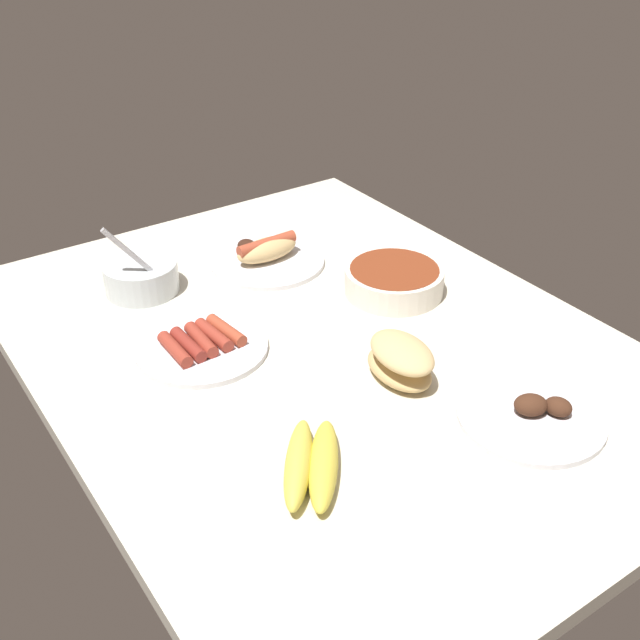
# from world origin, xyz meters

# --- Properties ---
(ground_plane) EXTENTS (1.20, 0.90, 0.03)m
(ground_plane) POSITION_xyz_m (0.00, 0.00, -0.01)
(ground_plane) COLOR silver
(plate_sausages) EXTENTS (0.22, 0.22, 0.03)m
(plate_sausages) POSITION_xyz_m (-0.10, -0.18, 0.01)
(plate_sausages) COLOR white
(plate_sausages) RESTS_ON ground_plane
(banana_bunch) EXTENTS (0.18, 0.17, 0.04)m
(banana_bunch) POSITION_xyz_m (0.25, -0.19, 0.02)
(banana_bunch) COLOR gold
(banana_bunch) RESTS_ON ground_plane
(bowl_coleslaw) EXTENTS (0.14, 0.14, 0.15)m
(bowl_coleslaw) POSITION_xyz_m (-0.34, -0.18, 0.03)
(bowl_coleslaw) COLOR silver
(bowl_coleslaw) RESTS_ON ground_plane
(bowl_chili) EXTENTS (0.19, 0.19, 0.05)m
(bowl_chili) POSITION_xyz_m (-0.07, 0.21, 0.03)
(bowl_chili) COLOR white
(bowl_chili) RESTS_ON ground_plane
(plate_hotdog_assembled) EXTENTS (0.23, 0.23, 0.06)m
(plate_hotdog_assembled) POSITION_xyz_m (-0.30, 0.07, 0.02)
(plate_hotdog_assembled) COLOR white
(plate_hotdog_assembled) RESTS_ON ground_plane
(plate_grilled_meat) EXTENTS (0.22, 0.22, 0.04)m
(plate_grilled_meat) POSITION_xyz_m (0.34, 0.14, 0.01)
(plate_grilled_meat) COLOR white
(plate_grilled_meat) RESTS_ON ground_plane
(bread_stack) EXTENTS (0.15, 0.10, 0.07)m
(bread_stack) POSITION_xyz_m (0.15, 0.05, 0.04)
(bread_stack) COLOR tan
(bread_stack) RESTS_ON ground_plane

